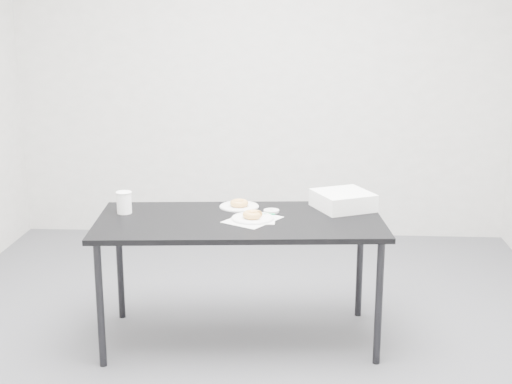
# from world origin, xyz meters

# --- Properties ---
(floor) EXTENTS (4.00, 4.00, 0.00)m
(floor) POSITION_xyz_m (0.00, 0.00, 0.00)
(floor) COLOR #47474C
(floor) RESTS_ON ground
(wall_back) EXTENTS (4.00, 0.02, 2.70)m
(wall_back) POSITION_xyz_m (0.00, 2.00, 1.35)
(wall_back) COLOR silver
(wall_back) RESTS_ON floor
(table) EXTENTS (1.63, 0.86, 0.72)m
(table) POSITION_xyz_m (-0.01, -0.01, 0.66)
(table) COLOR black
(table) RESTS_ON floor
(scorecard) EXTENTS (0.34, 0.36, 0.00)m
(scorecard) POSITION_xyz_m (0.06, -0.03, 0.72)
(scorecard) COLOR white
(scorecard) RESTS_ON table
(logo_patch) EXTENTS (0.06, 0.06, 0.00)m
(logo_patch) POSITION_xyz_m (0.13, 0.07, 0.72)
(logo_patch) COLOR green
(logo_patch) RESTS_ON scorecard
(pen) EXTENTS (0.13, 0.03, 0.01)m
(pen) POSITION_xyz_m (0.11, 0.06, 0.72)
(pen) COLOR #0C8B4D
(pen) RESTS_ON scorecard
(napkin) EXTENTS (0.16, 0.16, 0.00)m
(napkin) POSITION_xyz_m (0.10, -0.03, 0.72)
(napkin) COLOR white
(napkin) RESTS_ON table
(plate_near) EXTENTS (0.23, 0.23, 0.01)m
(plate_near) POSITION_xyz_m (0.06, -0.02, 0.72)
(plate_near) COLOR white
(plate_near) RESTS_ON napkin
(donut_near) EXTENTS (0.12, 0.12, 0.04)m
(donut_near) POSITION_xyz_m (0.06, -0.02, 0.74)
(donut_near) COLOR gold
(donut_near) RESTS_ON plate_near
(plate_far) EXTENTS (0.23, 0.23, 0.01)m
(plate_far) POSITION_xyz_m (-0.04, 0.23, 0.72)
(plate_far) COLOR white
(plate_far) RESTS_ON table
(donut_far) EXTENTS (0.13, 0.13, 0.04)m
(donut_far) POSITION_xyz_m (-0.04, 0.23, 0.74)
(donut_far) COLOR gold
(donut_far) RESTS_ON plate_far
(coffee_cup) EXTENTS (0.08, 0.08, 0.13)m
(coffee_cup) POSITION_xyz_m (-0.67, 0.06, 0.78)
(coffee_cup) COLOR white
(coffee_cup) RESTS_ON table
(cup_lid) EXTENTS (0.09, 0.09, 0.01)m
(cup_lid) POSITION_xyz_m (0.16, 0.14, 0.72)
(cup_lid) COLOR white
(cup_lid) RESTS_ON table
(bakery_box) EXTENTS (0.39, 0.39, 0.10)m
(bakery_box) POSITION_xyz_m (0.57, 0.24, 0.77)
(bakery_box) COLOR white
(bakery_box) RESTS_ON table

